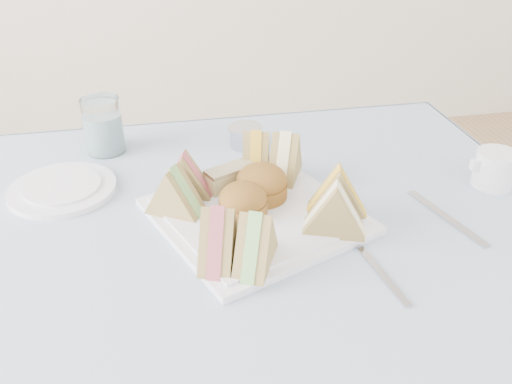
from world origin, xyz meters
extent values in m
cube|color=#9DADCF|center=(0.00, 0.00, 0.74)|extent=(1.02, 1.02, 0.01)
cube|color=white|center=(0.01, 0.10, 0.75)|extent=(0.38, 0.38, 0.01)
cylinder|color=olive|center=(-0.01, 0.10, 0.78)|extent=(0.10, 0.10, 0.05)
cylinder|color=olive|center=(0.03, 0.14, 0.79)|extent=(0.12, 0.12, 0.06)
cube|color=beige|center=(-0.02, 0.18, 0.78)|extent=(0.09, 0.07, 0.04)
cylinder|color=white|center=(-0.30, 0.25, 0.75)|extent=(0.24, 0.24, 0.01)
cylinder|color=white|center=(-0.23, 0.39, 0.80)|extent=(0.09, 0.09, 0.11)
cylinder|color=#B4B3C1|center=(0.04, 0.36, 0.77)|extent=(0.07, 0.07, 0.04)
cube|color=#B4B3C1|center=(0.31, 0.04, 0.75)|extent=(0.06, 0.17, 0.00)
cube|color=#B4B3C1|center=(0.15, -0.05, 0.75)|extent=(0.03, 0.19, 0.00)
cylinder|color=white|center=(0.44, 0.12, 0.78)|extent=(0.07, 0.07, 0.06)
camera|label=1|loc=(-0.13, -0.61, 1.23)|focal=38.00mm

